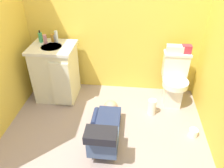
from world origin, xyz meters
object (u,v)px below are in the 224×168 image
person_plumber (106,130)px  bottle_pink (45,39)px  toiletry_bag (187,49)px  bottle_amber (53,38)px  soap_dispenser (41,37)px  tissue_box (175,49)px  bottle_clear (56,37)px  toilet (174,80)px  faucet (55,38)px  paper_towel_roll (152,107)px  vanity_cabinet (56,72)px  toilet_paper_roll (193,133)px

person_plumber → bottle_pink: (-0.94, 0.91, 0.71)m
toiletry_bag → bottle_amber: 1.82m
soap_dispenser → tissue_box: bearing=0.1°
toiletry_bag → bottle_clear: size_ratio=0.76×
toilet → tissue_box: 0.44m
faucet → soap_dispenser: soap_dispenser is taller
paper_towel_roll → toilet: bearing=46.8°
toilet → toiletry_bag: size_ratio=6.05×
vanity_cabinet → person_plumber: (0.83, -0.83, -0.24)m
paper_towel_roll → toiletry_bag: bearing=45.4°
bottle_pink → bottle_amber: size_ratio=1.17×
bottle_pink → soap_dispenser: bearing=151.4°
tissue_box → toilet_paper_roll: 1.10m
toiletry_bag → vanity_cabinet: bearing=-175.9°
soap_dispenser → toilet_paper_roll: 2.36m
tissue_box → faucet: bearing=179.4°
faucet → toiletry_bag: bearing=-0.5°
paper_towel_roll → soap_dispenser: bearing=165.6°
toilet → toilet_paper_roll: (0.19, -0.68, -0.32)m
soap_dispenser → bottle_amber: size_ratio=1.57×
toiletry_bag → paper_towel_roll: 0.90m
person_plumber → bottle_amber: bearing=130.9°
bottle_amber → paper_towel_roll: size_ratio=0.46×
toiletry_bag → bottle_clear: bearing=179.7°
toiletry_bag → toilet_paper_roll: bearing=-83.5°
bottle_clear → vanity_cabinet: bearing=-102.2°
faucet → toiletry_bag: size_ratio=0.81×
tissue_box → paper_towel_roll: (-0.26, -0.41, -0.68)m
vanity_cabinet → faucet: size_ratio=8.20×
bottle_amber → soap_dispenser: bearing=-169.5°
bottle_amber → bottle_clear: 0.07m
toilet → vanity_cabinet: size_ratio=0.91×
bottle_pink → bottle_clear: size_ratio=0.76×
vanity_cabinet → bottle_amber: 0.48m
faucet → person_plumber: size_ratio=0.09×
vanity_cabinet → soap_dispenser: 0.52m
paper_towel_roll → faucet: bearing=163.0°
person_plumber → toilet: bearing=45.2°
tissue_box → soap_dispenser: size_ratio=1.33×
toiletry_bag → paper_towel_roll: bearing=-134.6°
bottle_amber → toilet_paper_roll: 2.22m
toiletry_bag → toilet_paper_roll: size_ratio=1.13×
soap_dispenser → bottle_amber: 0.17m
toilet → bottle_clear: bearing=176.6°
vanity_cabinet → faucet: 0.47m
vanity_cabinet → toiletry_bag: toiletry_bag is taller
person_plumber → bottle_amber: (-0.85, 0.99, 0.70)m
tissue_box → toilet_paper_roll: tissue_box is taller
paper_towel_roll → toilet_paper_roll: paper_towel_roll is taller
vanity_cabinet → toilet: bearing=1.3°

